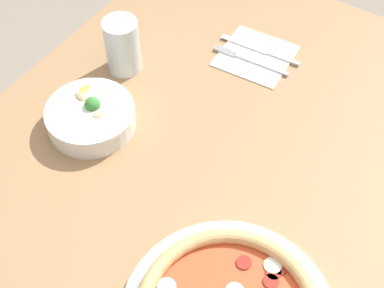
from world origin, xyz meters
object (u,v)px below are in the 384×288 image
Objects in this scene: knife at (263,51)px; glass at (122,46)px; bowl at (91,115)px; fork at (252,61)px.

knife is 0.32m from glass.
glass reaches higher than bowl.
bowl is at bearing 59.94° from knife.
fork is 0.29m from glass.
fork is at bearing 78.08° from knife.
bowl is 0.92× the size of knife.
fork is at bearing -28.76° from bowl.
glass is (-0.17, 0.23, 0.06)m from fork.
glass reaches higher than fork.
knife is (0.04, -0.01, -0.00)m from fork.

